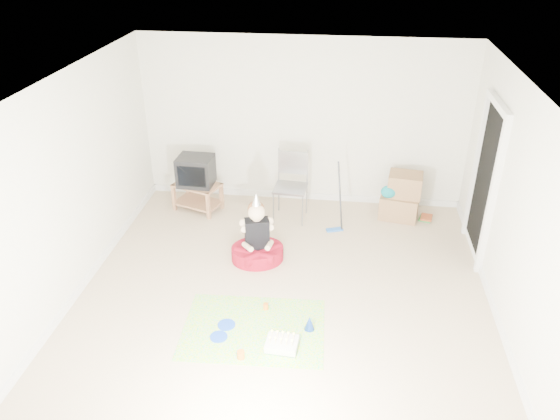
# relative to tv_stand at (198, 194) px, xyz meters

# --- Properties ---
(ground) EXTENTS (5.00, 5.00, 0.00)m
(ground) POSITION_rel_tv_stand_xyz_m (1.58, -1.92, -0.26)
(ground) COLOR #C9B090
(ground) RESTS_ON ground
(doorway_recess) EXTENTS (0.02, 0.90, 2.05)m
(doorway_recess) POSITION_rel_tv_stand_xyz_m (4.06, -0.72, 0.76)
(doorway_recess) COLOR black
(doorway_recess) RESTS_ON ground
(tv_stand) EXTENTS (0.80, 0.65, 0.44)m
(tv_stand) POSITION_rel_tv_stand_xyz_m (0.00, 0.00, 0.00)
(tv_stand) COLOR #966443
(tv_stand) RESTS_ON ground
(crt_tv) EXTENTS (0.54, 0.46, 0.45)m
(crt_tv) POSITION_rel_tv_stand_xyz_m (0.00, -0.00, 0.40)
(crt_tv) COLOR black
(crt_tv) RESTS_ON tv_stand
(folding_chair) EXTENTS (0.51, 0.49, 1.06)m
(folding_chair) POSITION_rel_tv_stand_xyz_m (1.47, -0.11, 0.25)
(folding_chair) COLOR gray
(folding_chair) RESTS_ON ground
(cardboard_boxes) EXTENTS (0.64, 0.53, 0.71)m
(cardboard_boxes) POSITION_rel_tv_stand_xyz_m (3.12, 0.14, 0.08)
(cardboard_boxes) COLOR #916A46
(cardboard_boxes) RESTS_ON ground
(floor_mop) EXTENTS (0.26, 0.32, 0.99)m
(floor_mop) POSITION_rel_tv_stand_xyz_m (2.15, -0.40, 0.00)
(floor_mop) COLOR blue
(floor_mop) RESTS_ON ground
(book_pile) EXTENTS (0.24, 0.27, 0.05)m
(book_pile) POSITION_rel_tv_stand_xyz_m (3.54, 0.11, -0.24)
(book_pile) COLOR #277730
(book_pile) RESTS_ON ground
(seated_woman) EXTENTS (0.86, 0.86, 1.00)m
(seated_woman) POSITION_rel_tv_stand_xyz_m (1.15, -1.30, -0.04)
(seated_woman) COLOR maroon
(seated_woman) RESTS_ON ground
(party_mat) EXTENTS (1.63, 1.21, 0.01)m
(party_mat) POSITION_rel_tv_stand_xyz_m (1.33, -2.69, -0.26)
(party_mat) COLOR #FF35A5
(party_mat) RESTS_ON ground
(birthday_cake) EXTENTS (0.35, 0.29, 0.15)m
(birthday_cake) POSITION_rel_tv_stand_xyz_m (1.68, -2.95, -0.21)
(birthday_cake) COLOR silver
(birthday_cake) RESTS_ON party_mat
(blue_plate_near) EXTENTS (0.24, 0.24, 0.01)m
(blue_plate_near) POSITION_rel_tv_stand_xyz_m (1.01, -2.67, -0.25)
(blue_plate_near) COLOR #1640B3
(blue_plate_near) RESTS_ON party_mat
(blue_plate_far) EXTENTS (0.20, 0.20, 0.01)m
(blue_plate_far) POSITION_rel_tv_stand_xyz_m (0.97, -2.88, -0.25)
(blue_plate_far) COLOR #1640B3
(blue_plate_far) RESTS_ON party_mat
(orange_cup_near) EXTENTS (0.08, 0.08, 0.07)m
(orange_cup_near) POSITION_rel_tv_stand_xyz_m (1.42, -2.33, -0.22)
(orange_cup_near) COLOR orange
(orange_cup_near) RESTS_ON party_mat
(orange_cup_far) EXTENTS (0.10, 0.10, 0.09)m
(orange_cup_far) POSITION_rel_tv_stand_xyz_m (1.27, -3.17, -0.21)
(orange_cup_far) COLOR orange
(orange_cup_far) RESTS_ON party_mat
(blue_party_hat) EXTENTS (0.16, 0.16, 0.17)m
(blue_party_hat) POSITION_rel_tv_stand_xyz_m (1.95, -2.62, -0.17)
(blue_party_hat) COLOR #163A9F
(blue_party_hat) RESTS_ON party_mat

